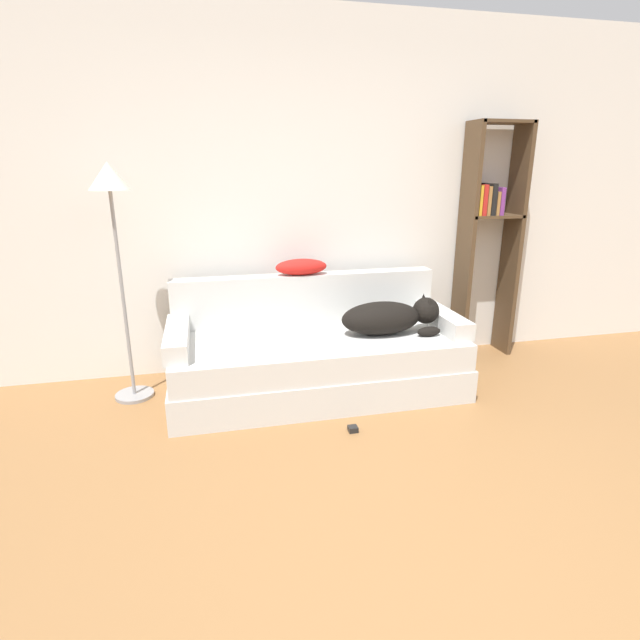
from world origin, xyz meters
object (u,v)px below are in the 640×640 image
object	(u,v)px
dog	(389,317)
couch	(317,364)
floor_lamp	(113,214)
laptop	(299,339)
power_adapter	(353,429)
throw_pillow	(301,267)
bookshelf	(489,229)

from	to	relation	value
dog	couch	bearing A→B (deg)	174.04
dog	floor_lamp	bearing A→B (deg)	172.06
floor_lamp	laptop	bearing A→B (deg)	-12.38
laptop	power_adapter	world-z (taller)	laptop
throw_pillow	floor_lamp	xyz separation A→B (m)	(-1.26, -0.17, 0.43)
dog	floor_lamp	world-z (taller)	floor_lamp
throw_pillow	bookshelf	world-z (taller)	bookshelf
laptop	floor_lamp	world-z (taller)	floor_lamp
couch	throw_pillow	xyz separation A→B (m)	(-0.04, 0.37, 0.65)
power_adapter	dog	bearing A→B (deg)	52.91
laptop	power_adapter	bearing A→B (deg)	-81.86
bookshelf	laptop	bearing A→B (deg)	-163.65
throw_pillow	bookshelf	xyz separation A→B (m)	(1.60, 0.07, 0.23)
dog	floor_lamp	xyz separation A→B (m)	(-1.82, 0.25, 0.74)
throw_pillow	power_adapter	world-z (taller)	throw_pillow
laptop	bookshelf	size ratio (longest dim) A/B	0.21
couch	laptop	size ratio (longest dim) A/B	5.19
dog	bookshelf	distance (m)	1.28
dog	power_adapter	distance (m)	0.90
couch	power_adapter	distance (m)	0.67
bookshelf	dog	bearing A→B (deg)	-154.31
laptop	throw_pillow	size ratio (longest dim) A/B	1.01
dog	laptop	distance (m)	0.68
bookshelf	power_adapter	distance (m)	2.12
floor_lamp	power_adapter	size ratio (longest dim) A/B	28.03
dog	throw_pillow	world-z (taller)	throw_pillow
couch	bookshelf	distance (m)	1.85
bookshelf	power_adapter	size ratio (longest dim) A/B	33.48
bookshelf	floor_lamp	xyz separation A→B (m)	(-2.87, -0.25, 0.20)
dog	throw_pillow	bearing A→B (deg)	142.54
laptop	power_adapter	distance (m)	0.75
throw_pillow	power_adapter	distance (m)	1.32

